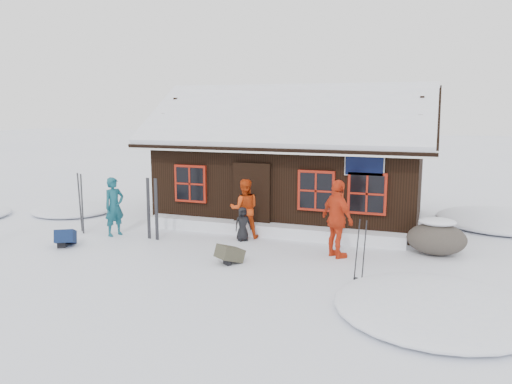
{
  "coord_description": "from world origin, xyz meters",
  "views": [
    {
      "loc": [
        5.8,
        -11.04,
        3.65
      ],
      "look_at": [
        1.19,
        1.95,
        1.3
      ],
      "focal_mm": 35.0,
      "sensor_mm": 36.0,
      "label": 1
    }
  ],
  "objects_px": {
    "skier_orange_right": "(337,219)",
    "ski_poles": "(360,252)",
    "skier_teal": "(114,207)",
    "backpack_blue": "(66,240)",
    "skier_orange_left": "(244,209)",
    "boulder": "(437,238)",
    "skier_crouched": "(243,224)",
    "backpack_olive": "(230,257)"
  },
  "relations": [
    {
      "from": "skier_orange_right",
      "to": "ski_poles",
      "type": "xyz_separation_m",
      "value": [
        0.79,
        -1.63,
        -0.3
      ]
    },
    {
      "from": "skier_teal",
      "to": "skier_orange_right",
      "type": "bearing_deg",
      "value": -68.08
    },
    {
      "from": "skier_orange_right",
      "to": "backpack_blue",
      "type": "relative_size",
      "value": 3.06
    },
    {
      "from": "skier_orange_left",
      "to": "skier_orange_right",
      "type": "relative_size",
      "value": 0.87
    },
    {
      "from": "skier_teal",
      "to": "backpack_blue",
      "type": "bearing_deg",
      "value": -179.95
    },
    {
      "from": "skier_teal",
      "to": "boulder",
      "type": "height_order",
      "value": "skier_teal"
    },
    {
      "from": "skier_orange_left",
      "to": "skier_crouched",
      "type": "relative_size",
      "value": 1.78
    },
    {
      "from": "backpack_blue",
      "to": "backpack_olive",
      "type": "bearing_deg",
      "value": -29.09
    },
    {
      "from": "skier_teal",
      "to": "boulder",
      "type": "bearing_deg",
      "value": -61.1
    },
    {
      "from": "skier_crouched",
      "to": "backpack_blue",
      "type": "xyz_separation_m",
      "value": [
        -4.24,
        -2.09,
        -0.3
      ]
    },
    {
      "from": "skier_teal",
      "to": "skier_orange_left",
      "type": "xyz_separation_m",
      "value": [
        3.61,
        0.99,
        -0.0
      ]
    },
    {
      "from": "skier_orange_left",
      "to": "boulder",
      "type": "height_order",
      "value": "skier_orange_left"
    },
    {
      "from": "ski_poles",
      "to": "backpack_olive",
      "type": "height_order",
      "value": "ski_poles"
    },
    {
      "from": "skier_teal",
      "to": "skier_crouched",
      "type": "relative_size",
      "value": 1.79
    },
    {
      "from": "skier_orange_right",
      "to": "backpack_blue",
      "type": "bearing_deg",
      "value": 54.85
    },
    {
      "from": "boulder",
      "to": "skier_orange_left",
      "type": "bearing_deg",
      "value": -179.0
    },
    {
      "from": "ski_poles",
      "to": "skier_crouched",
      "type": "bearing_deg",
      "value": 146.86
    },
    {
      "from": "skier_teal",
      "to": "ski_poles",
      "type": "relative_size",
      "value": 1.21
    },
    {
      "from": "ski_poles",
      "to": "backpack_olive",
      "type": "distance_m",
      "value": 3.14
    },
    {
      "from": "backpack_blue",
      "to": "skier_teal",
      "type": "bearing_deg",
      "value": 37.84
    },
    {
      "from": "backpack_blue",
      "to": "boulder",
      "type": "bearing_deg",
      "value": -15.34
    },
    {
      "from": "skier_orange_right",
      "to": "backpack_olive",
      "type": "bearing_deg",
      "value": 73.13
    },
    {
      "from": "skier_crouched",
      "to": "boulder",
      "type": "xyz_separation_m",
      "value": [
        5.04,
        0.4,
        -0.04
      ]
    },
    {
      "from": "skier_teal",
      "to": "skier_orange_left",
      "type": "relative_size",
      "value": 1.0
    },
    {
      "from": "backpack_blue",
      "to": "backpack_olive",
      "type": "xyz_separation_m",
      "value": [
        4.67,
        0.11,
        -0.01
      ]
    },
    {
      "from": "skier_orange_right",
      "to": "skier_teal",
      "type": "bearing_deg",
      "value": 43.41
    },
    {
      "from": "skier_orange_right",
      "to": "backpack_blue",
      "type": "distance_m",
      "value": 7.15
    },
    {
      "from": "boulder",
      "to": "ski_poles",
      "type": "height_order",
      "value": "ski_poles"
    },
    {
      "from": "skier_teal",
      "to": "skier_crouched",
      "type": "bearing_deg",
      "value": -57.68
    },
    {
      "from": "skier_crouched",
      "to": "ski_poles",
      "type": "height_order",
      "value": "ski_poles"
    },
    {
      "from": "skier_orange_right",
      "to": "boulder",
      "type": "xyz_separation_m",
      "value": [
        2.31,
        1.07,
        -0.53
      ]
    },
    {
      "from": "skier_teal",
      "to": "backpack_olive",
      "type": "distance_m",
      "value": 4.36
    },
    {
      "from": "skier_crouched",
      "to": "ski_poles",
      "type": "bearing_deg",
      "value": -74.48
    },
    {
      "from": "skier_teal",
      "to": "backpack_blue",
      "type": "height_order",
      "value": "skier_teal"
    },
    {
      "from": "backpack_olive",
      "to": "skier_orange_right",
      "type": "bearing_deg",
      "value": 62.46
    },
    {
      "from": "skier_orange_left",
      "to": "skier_orange_right",
      "type": "xyz_separation_m",
      "value": [
        2.8,
        -0.98,
        0.12
      ]
    },
    {
      "from": "skier_teal",
      "to": "backpack_olive",
      "type": "bearing_deg",
      "value": -85.81
    },
    {
      "from": "ski_poles",
      "to": "backpack_olive",
      "type": "xyz_separation_m",
      "value": [
        -3.09,
        0.31,
        -0.5
      ]
    },
    {
      "from": "skier_orange_left",
      "to": "backpack_blue",
      "type": "height_order",
      "value": "skier_orange_left"
    },
    {
      "from": "skier_teal",
      "to": "ski_poles",
      "type": "xyz_separation_m",
      "value": [
        7.19,
        -1.62,
        -0.18
      ]
    },
    {
      "from": "skier_crouched",
      "to": "backpack_olive",
      "type": "distance_m",
      "value": 2.06
    },
    {
      "from": "ski_poles",
      "to": "backpack_blue",
      "type": "bearing_deg",
      "value": 178.48
    }
  ]
}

